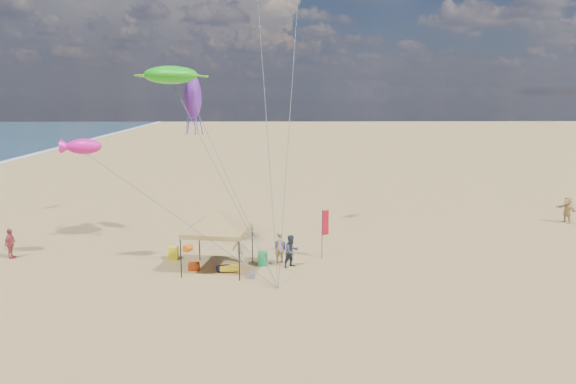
# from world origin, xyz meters

# --- Properties ---
(ground) EXTENTS (280.00, 280.00, 0.00)m
(ground) POSITION_xyz_m (0.00, 0.00, 0.00)
(ground) COLOR tan
(ground) RESTS_ON ground
(canopy_tent) EXTENTS (5.70, 5.70, 3.57)m
(canopy_tent) POSITION_xyz_m (-3.48, 3.26, 2.97)
(canopy_tent) COLOR black
(canopy_tent) RESTS_ON ground
(feather_flag) EXTENTS (0.38, 0.19, 2.68)m
(feather_flag) POSITION_xyz_m (1.99, 5.04, 1.80)
(feather_flag) COLOR black
(feather_flag) RESTS_ON ground
(cooler_red) EXTENTS (0.54, 0.38, 0.38)m
(cooler_red) POSITION_xyz_m (-4.70, 3.21, 0.19)
(cooler_red) COLOR #A9370D
(cooler_red) RESTS_ON ground
(cooler_blue) EXTENTS (0.54, 0.38, 0.38)m
(cooler_blue) POSITION_xyz_m (-0.35, 6.79, 0.19)
(cooler_blue) COLOR #181296
(cooler_blue) RESTS_ON ground
(bag_navy) EXTENTS (0.69, 0.54, 0.36)m
(bag_navy) POSITION_xyz_m (-3.23, 2.95, 0.18)
(bag_navy) COLOR #0C1538
(bag_navy) RESTS_ON ground
(bag_orange) EXTENTS (0.54, 0.69, 0.36)m
(bag_orange) POSITION_xyz_m (-5.55, 6.59, 0.18)
(bag_orange) COLOR orange
(bag_orange) RESTS_ON ground
(chair_green) EXTENTS (0.50, 0.50, 0.70)m
(chair_green) POSITION_xyz_m (-1.27, 3.94, 0.35)
(chair_green) COLOR #178141
(chair_green) RESTS_ON ground
(chair_yellow) EXTENTS (0.50, 0.50, 0.70)m
(chair_yellow) POSITION_xyz_m (-6.07, 5.02, 0.35)
(chair_yellow) COLOR yellow
(chair_yellow) RESTS_ON ground
(crate_grey) EXTENTS (0.34, 0.30, 0.28)m
(crate_grey) POSITION_xyz_m (-1.80, 1.92, 0.14)
(crate_grey) COLOR slate
(crate_grey) RESTS_ON ground
(beach_cart) EXTENTS (0.90, 0.50, 0.24)m
(beach_cart) POSITION_xyz_m (-2.91, 2.94, 0.20)
(beach_cart) COLOR yellow
(beach_cart) RESTS_ON ground
(person_near_a) EXTENTS (0.74, 0.68, 1.70)m
(person_near_a) POSITION_xyz_m (-0.43, 4.32, 0.85)
(person_near_a) COLOR tan
(person_near_a) RESTS_ON ground
(person_near_b) EXTENTS (1.03, 0.99, 1.67)m
(person_near_b) POSITION_xyz_m (0.19, 3.60, 0.84)
(person_near_b) COLOR #333A45
(person_near_b) RESTS_ON ground
(person_near_c) EXTENTS (1.18, 0.92, 1.61)m
(person_near_c) POSITION_xyz_m (-2.42, 4.57, 0.80)
(person_near_c) COLOR white
(person_near_c) RESTS_ON ground
(person_far_a) EXTENTS (0.44, 0.98, 1.64)m
(person_far_a) POSITION_xyz_m (-14.78, 5.40, 0.82)
(person_far_a) COLOR #B8474C
(person_far_a) RESTS_ON ground
(person_far_c) EXTENTS (1.05, 1.77, 1.82)m
(person_far_c) POSITION_xyz_m (19.19, 12.68, 0.91)
(person_far_c) COLOR tan
(person_far_c) RESTS_ON ground
(turtle_kite) EXTENTS (3.03, 2.51, 0.95)m
(turtle_kite) POSITION_xyz_m (-6.11, 6.49, 9.66)
(turtle_kite) COLOR #21C31A
(turtle_kite) RESTS_ON ground
(fish_kite) EXTENTS (1.83, 1.09, 0.77)m
(fish_kite) POSITION_xyz_m (-10.06, 4.06, 6.13)
(fish_kite) COLOR #FF14A5
(fish_kite) RESTS_ON ground
(squid_kite) EXTENTS (1.26, 1.26, 2.57)m
(squid_kite) POSITION_xyz_m (-5.30, 8.56, 8.53)
(squid_kite) COLOR purple
(squid_kite) RESTS_ON ground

